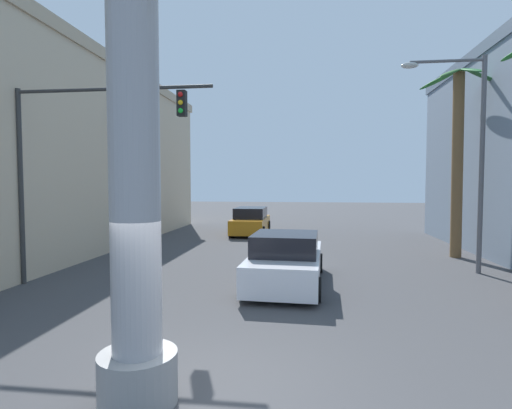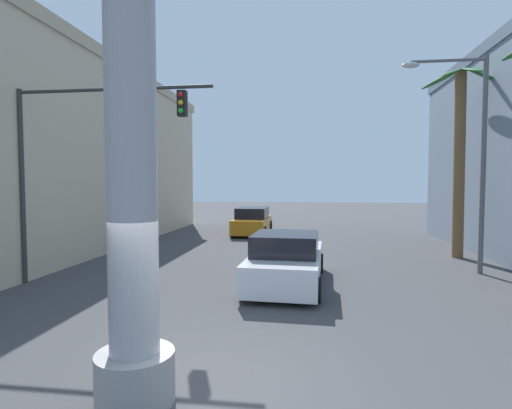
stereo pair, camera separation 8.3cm
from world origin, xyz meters
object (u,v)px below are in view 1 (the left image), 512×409
at_px(street_lamp, 469,142).
at_px(car_far, 251,221).
at_px(neon_sign_pole, 132,4).
at_px(car_lead, 286,261).
at_px(traffic_light_mast, 79,144).
at_px(palm_tree_mid_right, 458,147).

xyz_separation_m(street_lamp, car_far, (-8.55, 9.20, -3.61)).
bearing_deg(neon_sign_pole, car_lead, 75.89).
relative_size(traffic_light_mast, car_far, 1.26).
distance_m(car_lead, car_far, 11.81).
bearing_deg(palm_tree_mid_right, traffic_light_mast, -153.87).
bearing_deg(traffic_light_mast, car_far, 75.42).
bearing_deg(car_far, traffic_light_mast, -104.58).
distance_m(traffic_light_mast, palm_tree_mid_right, 13.90).
bearing_deg(palm_tree_mid_right, car_far, 145.79).
bearing_deg(car_lead, traffic_light_mast, -171.28).
xyz_separation_m(street_lamp, palm_tree_mid_right, (0.70, 2.92, 0.07)).
distance_m(street_lamp, car_lead, 7.27).
relative_size(car_far, palm_tree_mid_right, 0.61).
height_order(neon_sign_pole, car_lead, neon_sign_pole).
distance_m(neon_sign_pole, car_lead, 8.25).
bearing_deg(car_far, street_lamp, -47.12).
bearing_deg(neon_sign_pole, street_lamp, 49.89).
bearing_deg(car_lead, car_far, 103.17).
bearing_deg(street_lamp, palm_tree_mid_right, 76.48).
height_order(street_lamp, palm_tree_mid_right, palm_tree_mid_right).
relative_size(neon_sign_pole, car_far, 2.40).
bearing_deg(traffic_light_mast, street_lamp, 15.23).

